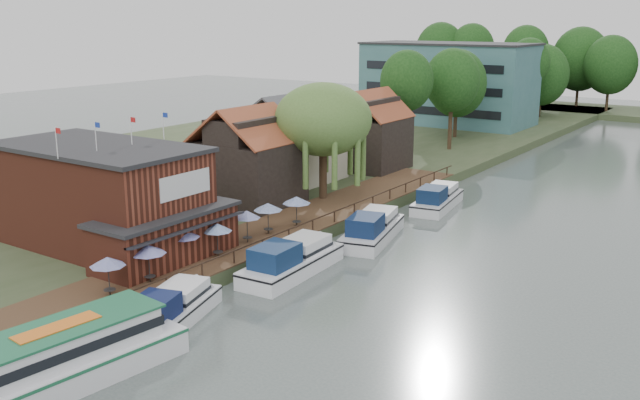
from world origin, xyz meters
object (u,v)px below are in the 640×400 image
Objects in this scene: cruiser_1 at (292,256)px; umbrella_1 at (149,264)px; cottage_a at (248,156)px; swan at (110,338)px; umbrella_0 at (109,276)px; cottage_c at (370,129)px; cruiser_2 at (373,225)px; tour_boat at (46,360)px; hotel_block at (448,83)px; willow at (323,142)px; umbrella_4 at (247,227)px; cruiser_0 at (170,306)px; cottage_b at (289,137)px; umbrella_3 at (217,240)px; cruiser_3 at (438,196)px; umbrella_6 at (297,211)px; pub at (119,199)px; umbrella_5 at (268,218)px.

umbrella_1 is at bearing -121.52° from cruiser_1.
swan is (10.50, -23.92, -5.03)m from cottage_a.
cottage_a reaches higher than umbrella_0.
cottage_a is 19.03m from cottage_c.
cruiser_2 is 28.51m from tour_boat.
umbrella_1 reaches higher than tour_boat.
hotel_block reaches higher than umbrella_1.
willow is at bearing 97.85° from umbrella_1.
cruiser_0 is at bearing -70.63° from umbrella_4.
cottage_b is 0.95× the size of cruiser_2.
umbrella_3 is 1.00× the size of umbrella_4.
cottage_a is at bearing 129.69° from umbrella_4.
cruiser_2 is at bearing 95.04° from tour_boat.
tour_boat is at bearing -75.18° from umbrella_3.
cruiser_3 is 40.30m from tour_boat.
umbrella_0 is 17.75m from umbrella_6.
hotel_block is 61.69m from umbrella_6.
cottage_b is 9.07m from willow.
willow is at bearing -33.69° from cottage_b.
cottage_a is 15.25m from umbrella_3.
cottage_a is at bearing -93.01° from cottage_c.
pub is 9.13m from umbrella_4.
hotel_block is at bearing 102.20° from cottage_c.
cruiser_3 is at bearing 95.52° from tour_boat.
umbrella_6 is at bearing 88.61° from umbrella_0.
cruiser_1 is (4.30, -6.39, -1.02)m from umbrella_6.
umbrella_0 is (6.51, -40.40, -2.96)m from cottage_c.
willow is 4.39× the size of umbrella_5.
umbrella_4 reaches higher than cruiser_1.
cottage_b reaches higher than cruiser_2.
pub is 25.33m from cottage_b.
cruiser_1 is at bearing -56.03° from umbrella_6.
umbrella_3 is at bearing -82.52° from umbrella_4.
umbrella_3 is at bearing -125.86° from cruiser_2.
umbrella_0 is at bearing -83.50° from willow.
umbrella_0 is 4.28m from cruiser_0.
willow is 18.42m from umbrella_3.
cruiser_1 is (19.24, -66.04, -5.88)m from hotel_block.
pub is 2.13× the size of cruiser_0.
umbrella_0 is 4.43m from swan.
umbrella_3 is at bearing 18.54° from pub.
cottage_a reaches higher than cruiser_2.
umbrella_6 is at bearing -24.74° from cottage_a.
willow is at bearing 101.72° from swan.
cruiser_0 is at bearing -75.08° from cottage_c.
cruiser_0 is at bearing -74.60° from willow.
umbrella_4 is at bearing 109.77° from tour_boat.
tour_boat is (19.27, -84.95, -5.65)m from hotel_block.
pub is 45.45× the size of swan.
umbrella_5 reaches higher than cruiser_1.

